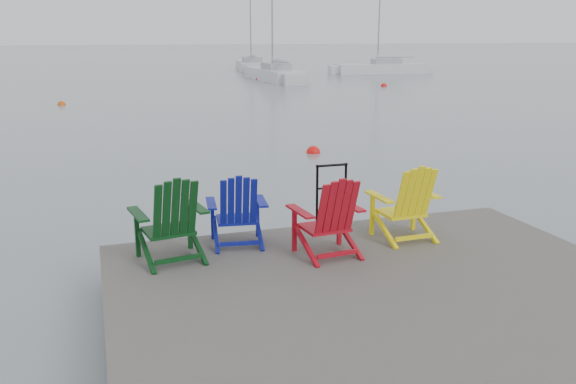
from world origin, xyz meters
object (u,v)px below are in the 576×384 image
object	(u,v)px
chair_yellow	(407,202)
sailboat_far	(382,69)
chair_red	(329,216)
chair_green	(171,219)
buoy_a	(313,153)
buoy_b	(62,105)
sailboat_near	(274,75)
buoy_d	(258,80)
chair_blue	(237,209)
buoy_c	(384,86)
handrail	(331,188)
sailboat_mid	(252,66)

from	to	relation	value
chair_yellow	sailboat_far	distance (m)	44.79
chair_red	chair_green	bearing A→B (deg)	162.14
buoy_a	buoy_b	xyz separation A→B (m)	(-7.12, 14.78, 0.00)
sailboat_near	sailboat_far	world-z (taller)	sailboat_near
chair_red	buoy_d	xyz separation A→B (m)	(8.98, 36.66, -1.02)
chair_green	sailboat_near	size ratio (longest dim) A/B	0.09
buoy_b	chair_blue	bearing A→B (deg)	-82.47
sailboat_far	buoy_d	distance (m)	12.46
sailboat_near	buoy_c	distance (m)	8.87
chair_yellow	buoy_d	distance (m)	37.22
chair_yellow	buoy_b	bearing A→B (deg)	100.51
chair_red	buoy_c	distance (m)	32.40
chair_blue	buoy_b	world-z (taller)	chair_blue
sailboat_near	buoy_b	xyz separation A→B (m)	(-14.02, -12.17, -0.36)
sailboat_near	buoy_d	xyz separation A→B (m)	(-1.00, 0.76, -0.36)
sailboat_near	buoy_c	size ratio (longest dim) A/B	29.23
sailboat_near	buoy_c	xyz separation A→B (m)	(5.09, -7.25, -0.36)
handrail	chair_green	size ratio (longest dim) A/B	0.84
chair_green	buoy_a	bearing A→B (deg)	50.86
chair_blue	chair_red	xyz separation A→B (m)	(0.99, -0.74, 0.03)
chair_red	buoy_d	distance (m)	37.76
handrail	chair_green	bearing A→B (deg)	-161.45
handrail	buoy_b	bearing A→B (deg)	101.41
sailboat_far	buoy_c	bearing A→B (deg)	159.83
chair_yellow	chair_green	bearing A→B (deg)	175.37
chair_red	buoy_c	bearing A→B (deg)	56.76
sailboat_near	sailboat_far	distance (m)	11.79
buoy_c	sailboat_far	bearing A→B (deg)	64.20
buoy_a	buoy_b	bearing A→B (deg)	115.71
sailboat_mid	buoy_d	world-z (taller)	sailboat_mid
buoy_a	chair_green	bearing A→B (deg)	-120.16
chair_red	buoy_b	size ratio (longest dim) A/B	2.74
buoy_a	buoy_d	world-z (taller)	buoy_a
chair_blue	sailboat_mid	distance (m)	49.24
sailboat_near	buoy_d	bearing A→B (deg)	142.13
chair_yellow	buoy_c	xyz separation A→B (m)	(13.86, 28.38, -1.03)
buoy_b	buoy_d	world-z (taller)	buoy_d
chair_yellow	sailboat_mid	bearing A→B (deg)	75.82
buoy_d	sailboat_near	bearing A→B (deg)	-37.04
sailboat_mid	buoy_c	size ratio (longest dim) A/B	30.68
sailboat_far	buoy_c	distance (m)	13.21
handrail	sailboat_near	xyz separation A→B (m)	(9.47, 34.69, -0.69)
chair_yellow	buoy_b	xyz separation A→B (m)	(-5.25, 23.47, -1.03)
chair_red	sailboat_mid	world-z (taller)	sailboat_mid
sailboat_near	buoy_c	bearing A→B (deg)	-55.77
handrail	chair_blue	world-z (taller)	chair_blue
chair_yellow	buoy_c	bearing A→B (deg)	61.89
chair_blue	chair_red	bearing A→B (deg)	-29.37
chair_green	buoy_a	size ratio (longest dim) A/B	2.72
chair_green	buoy_b	world-z (taller)	chair_green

